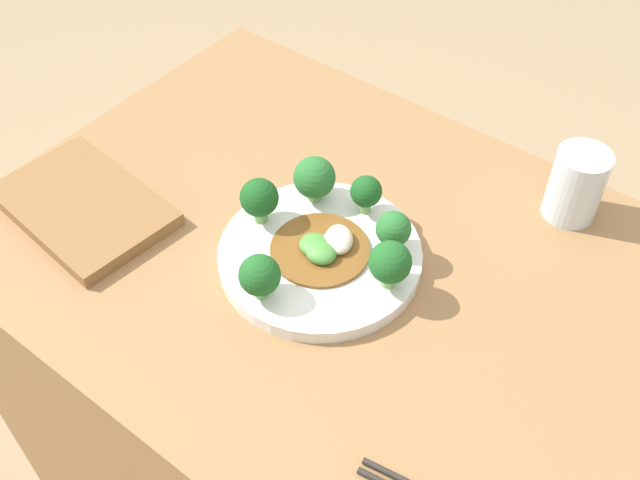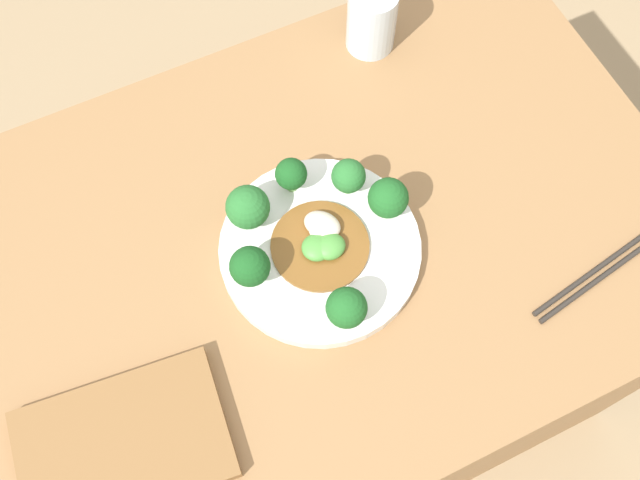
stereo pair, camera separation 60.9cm
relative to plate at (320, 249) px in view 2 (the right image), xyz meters
name	(u,v)px [view 2 (the right image)]	position (x,y,z in m)	size (l,w,h in m)	color
ground_plane	(325,369)	(0.02, 0.02, -0.72)	(8.00, 8.00, 0.00)	#9E8460
table	(327,317)	(0.02, 0.02, -0.37)	(0.97, 0.68, 0.71)	olive
plate	(320,249)	(0.00, 0.00, 0.00)	(0.26, 0.26, 0.02)	white
broccoli_northwest	(248,207)	(-0.07, 0.07, 0.05)	(0.06, 0.06, 0.07)	#7AAD5B
broccoli_south	(347,308)	(-0.01, -0.10, 0.04)	(0.05, 0.05, 0.06)	#70A356
broccoli_east	(388,198)	(0.10, 0.01, 0.05)	(0.05, 0.05, 0.07)	#7AAD5B
broccoli_north	(291,174)	(0.00, 0.09, 0.04)	(0.04, 0.04, 0.06)	#70A356
broccoli_west	(250,267)	(-0.10, 0.00, 0.05)	(0.05, 0.05, 0.07)	#70A356
broccoli_northeast	(349,176)	(0.07, 0.06, 0.04)	(0.05, 0.05, 0.06)	#70A356
stirfry_center	(322,240)	(0.00, 0.00, 0.02)	(0.13, 0.13, 0.02)	brown
drinking_glass	(372,19)	(0.22, 0.28, 0.04)	(0.07, 0.07, 0.10)	silver
chopsticks	(598,274)	(0.31, -0.18, -0.01)	(0.21, 0.05, 0.01)	#2D2823
cutting_board	(123,444)	(-0.31, -0.12, 0.00)	(0.26, 0.18, 0.02)	brown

